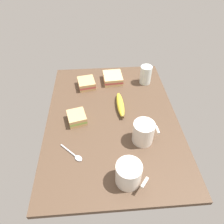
# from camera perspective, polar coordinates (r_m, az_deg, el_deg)

# --- Properties ---
(tabletop) EXTENTS (0.90, 0.64, 0.02)m
(tabletop) POSITION_cam_1_polar(r_m,az_deg,el_deg) (1.03, 0.00, -1.61)
(tabletop) COLOR #4C3828
(tabletop) RESTS_ON ground
(coffee_mug_black) EXTENTS (0.09, 0.12, 0.10)m
(coffee_mug_black) POSITION_cam_1_polar(r_m,az_deg,el_deg) (0.89, 8.72, -5.56)
(coffee_mug_black) COLOR silver
(coffee_mug_black) RESTS_ON tabletop
(coffee_mug_milky) EXTENTS (0.11, 0.12, 0.10)m
(coffee_mug_milky) POSITION_cam_1_polar(r_m,az_deg,el_deg) (0.77, 4.64, -16.69)
(coffee_mug_milky) COLOR silver
(coffee_mug_milky) RESTS_ON tabletop
(sandwich_main) EXTENTS (0.12, 0.11, 0.04)m
(sandwich_main) POSITION_cam_1_polar(r_m,az_deg,el_deg) (1.20, -7.13, 7.90)
(sandwich_main) COLOR tan
(sandwich_main) RESTS_ON tabletop
(sandwich_side) EXTENTS (0.13, 0.11, 0.04)m
(sandwich_side) POSITION_cam_1_polar(r_m,az_deg,el_deg) (1.24, 0.21, 9.43)
(sandwich_side) COLOR #DBB77A
(sandwich_side) RESTS_ON tabletop
(sandwich_extra) EXTENTS (0.11, 0.10, 0.04)m
(sandwich_extra) POSITION_cam_1_polar(r_m,az_deg,el_deg) (1.00, -9.77, -1.58)
(sandwich_extra) COLOR tan
(sandwich_extra) RESTS_ON tabletop
(glass_of_milk) EXTENTS (0.07, 0.07, 0.11)m
(glass_of_milk) POSITION_cam_1_polar(r_m,az_deg,el_deg) (1.23, 9.33, 10.03)
(glass_of_milk) COLOR silver
(glass_of_milk) RESTS_ON tabletop
(banana) EXTENTS (0.19, 0.04, 0.04)m
(banana) POSITION_cam_1_polar(r_m,az_deg,el_deg) (1.06, 2.33, 2.06)
(banana) COLOR yellow
(banana) RESTS_ON tabletop
(spoon) EXTENTS (0.10, 0.10, 0.01)m
(spoon) POSITION_cam_1_polar(r_m,az_deg,el_deg) (0.88, -10.45, -11.71)
(spoon) COLOR silver
(spoon) RESTS_ON tabletop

